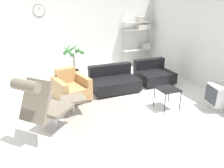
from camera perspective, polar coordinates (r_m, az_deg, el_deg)
ground_plane at (r=4.85m, az=-3.12°, el=-7.73°), size 12.00×12.00×0.00m
wall_back at (r=7.36m, az=-12.05°, el=13.45°), size 12.00×0.09×2.80m
wall_right at (r=6.21m, az=26.54°, el=10.32°), size 0.06×12.00×2.80m
round_rug at (r=4.75m, az=-1.47°, el=-8.30°), size 1.80×1.80×0.01m
lounge_chair at (r=3.96m, az=-17.92°, el=-4.55°), size 1.05×1.03×1.20m
ottoman at (r=4.78m, az=-10.10°, el=-4.48°), size 0.52×0.44×0.39m
armchair_red at (r=5.48m, az=-10.69°, el=-1.27°), size 0.90×0.95×0.75m
couch_low at (r=5.98m, az=0.43°, el=0.59°), size 1.25×0.90×0.65m
couch_second at (r=6.66m, az=10.78°, el=2.42°), size 1.01×0.90×0.65m
side_table at (r=5.02m, az=14.37°, el=-1.74°), size 0.45×0.45×0.49m
crt_television at (r=5.46m, az=26.47°, el=-2.89°), size 0.59×0.58×0.58m
potted_plant at (r=6.93m, az=-9.99°, el=5.69°), size 0.66×0.67×1.09m
shelf_unit at (r=8.12m, az=7.59°, el=13.16°), size 1.09×0.28×1.99m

